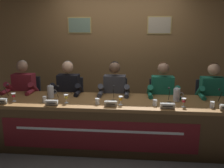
{
  "coord_description": "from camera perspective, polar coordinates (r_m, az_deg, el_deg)",
  "views": [
    {
      "loc": [
        0.34,
        -3.6,
        1.82
      ],
      "look_at": [
        0.0,
        0.0,
        0.98
      ],
      "focal_mm": 40.44,
      "sensor_mm": 36.0,
      "label": 1
    }
  ],
  "objects": [
    {
      "name": "ground_plane",
      "position": [
        4.05,
        0.0,
        -13.58
      ],
      "size": [
        12.0,
        12.0,
        0.0
      ],
      "primitive_type": "plane",
      "color": "#4C4742"
    },
    {
      "name": "chair_right",
      "position": [
        4.45,
        10.96,
        -5.07
      ],
      "size": [
        0.44,
        0.44,
        0.92
      ],
      "color": "black",
      "rests_on": "ground_plane"
    },
    {
      "name": "microphone_center",
      "position": [
        3.74,
        0.32,
        -2.7
      ],
      "size": [
        0.06,
        0.17,
        0.22
      ],
      "color": "black",
      "rests_on": "conference_table"
    },
    {
      "name": "juice_glass_center",
      "position": [
        3.55,
        1.98,
        -3.38
      ],
      "size": [
        0.06,
        0.06,
        0.12
      ],
      "color": "white",
      "rests_on": "conference_table"
    },
    {
      "name": "panelist_far_left",
      "position": [
        4.57,
        -19.62,
        -1.48
      ],
      "size": [
        0.51,
        0.48,
        1.25
      ],
      "color": "black",
      "rests_on": "ground_plane"
    },
    {
      "name": "juice_glass_right",
      "position": [
        3.59,
        15.93,
        -3.69
      ],
      "size": [
        0.06,
        0.06,
        0.12
      ],
      "color": "white",
      "rests_on": "conference_table"
    },
    {
      "name": "chair_far_left",
      "position": [
        4.82,
        -18.38,
        -4.08
      ],
      "size": [
        0.44,
        0.44,
        0.92
      ],
      "color": "black",
      "rests_on": "ground_plane"
    },
    {
      "name": "panelist_center",
      "position": [
        4.17,
        0.51,
        -2.09
      ],
      "size": [
        0.51,
        0.48,
        1.25
      ],
      "color": "black",
      "rests_on": "ground_plane"
    },
    {
      "name": "water_pitcher_left_side",
      "position": [
        3.99,
        -13.7,
        -1.74
      ],
      "size": [
        0.15,
        0.1,
        0.21
      ],
      "color": "silver",
      "rests_on": "conference_table"
    },
    {
      "name": "water_pitcher_right_side",
      "position": [
        3.84,
        14.45,
        -2.36
      ],
      "size": [
        0.15,
        0.1,
        0.21
      ],
      "color": "silver",
      "rests_on": "conference_table"
    },
    {
      "name": "water_cup_center",
      "position": [
        3.59,
        -3.34,
        -3.98
      ],
      "size": [
        0.06,
        0.06,
        0.08
      ],
      "color": "silver",
      "rests_on": "conference_table"
    },
    {
      "name": "nameplate_left",
      "position": [
        3.63,
        -13.54,
        -4.15
      ],
      "size": [
        0.18,
        0.06,
        0.08
      ],
      "color": "white",
      "rests_on": "conference_table"
    },
    {
      "name": "water_cup_far_right",
      "position": [
        3.7,
        21.72,
        -4.42
      ],
      "size": [
        0.06,
        0.06,
        0.08
      ],
      "color": "silver",
      "rests_on": "conference_table"
    },
    {
      "name": "water_cup_left",
      "position": [
        3.82,
        -15.01,
        -3.4
      ],
      "size": [
        0.06,
        0.06,
        0.08
      ],
      "color": "silver",
      "rests_on": "conference_table"
    },
    {
      "name": "chair_left",
      "position": [
        4.56,
        -9.23,
        -4.52
      ],
      "size": [
        0.44,
        0.44,
        0.92
      ],
      "color": "black",
      "rests_on": "ground_plane"
    },
    {
      "name": "microphone_far_left",
      "position": [
        4.17,
        -22.91,
        -2.08
      ],
      "size": [
        0.06,
        0.17,
        0.22
      ],
      "color": "black",
      "rests_on": "conference_table"
    },
    {
      "name": "wall_back_panelled",
      "position": [
        5.16,
        1.58,
        7.36
      ],
      "size": [
        5.45,
        0.14,
        2.6
      ],
      "color": "brown",
      "rests_on": "ground_plane"
    },
    {
      "name": "panelist_right",
      "position": [
        4.18,
        11.38,
        -2.31
      ],
      "size": [
        0.51,
        0.48,
        1.25
      ],
      "color": "black",
      "rests_on": "ground_plane"
    },
    {
      "name": "nameplate_far_left",
      "position": [
        3.94,
        -23.74,
        -3.54
      ],
      "size": [
        0.16,
        0.06,
        0.08
      ],
      "color": "white",
      "rests_on": "conference_table"
    },
    {
      "name": "microphone_right",
      "position": [
        3.73,
        12.81,
        -3.06
      ],
      "size": [
        0.06,
        0.17,
        0.22
      ],
      "color": "black",
      "rests_on": "conference_table"
    },
    {
      "name": "nameplate_center",
      "position": [
        3.49,
        -0.32,
        -4.48
      ],
      "size": [
        0.18,
        0.06,
        0.08
      ],
      "color": "white",
      "rests_on": "conference_table"
    },
    {
      "name": "water_cup_right",
      "position": [
        3.58,
        9.68,
        -4.23
      ],
      "size": [
        0.06,
        0.06,
        0.08
      ],
      "color": "silver",
      "rests_on": "conference_table"
    },
    {
      "name": "panelist_far_right",
      "position": [
        4.33,
        21.82,
        -2.45
      ],
      "size": [
        0.51,
        0.48,
        1.25
      ],
      "color": "black",
      "rests_on": "ground_plane"
    },
    {
      "name": "microphone_far_right",
      "position": [
        3.87,
        23.29,
        -3.26
      ],
      "size": [
        0.06,
        0.17,
        0.22
      ],
      "color": "black",
      "rests_on": "conference_table"
    },
    {
      "name": "microphone_left",
      "position": [
        3.84,
        -12.44,
        -2.6
      ],
      "size": [
        0.06,
        0.17,
        0.22
      ],
      "color": "black",
      "rests_on": "conference_table"
    },
    {
      "name": "conference_table",
      "position": [
        3.74,
        -0.24,
        -7.38
      ],
      "size": [
        4.25,
        0.84,
        0.73
      ],
      "color": "brown",
      "rests_on": "ground_plane"
    },
    {
      "name": "chair_far_right",
      "position": [
        4.59,
        20.84,
        -5.11
      ],
      "size": [
        0.44,
        0.44,
        0.92
      ],
      "color": "black",
      "rests_on": "ground_plane"
    },
    {
      "name": "juice_glass_left",
      "position": [
        3.69,
        -10.33,
        -2.94
      ],
      "size": [
        0.06,
        0.06,
        0.12
      ],
      "color": "white",
      "rests_on": "conference_table"
    },
    {
      "name": "chair_center",
      "position": [
        4.44,
        0.72,
        -4.86
      ],
      "size": [
        0.44,
        0.44,
        0.92
      ],
      "color": "black",
      "rests_on": "ground_plane"
    },
    {
      "name": "juice_glass_far_left",
      "position": [
        3.98,
        -21.37,
        -2.47
      ],
      "size": [
        0.06,
        0.06,
        0.12
      ],
      "color": "white",
      "rests_on": "conference_table"
    },
    {
      "name": "nameplate_right",
      "position": [
        3.47,
        12.46,
        -4.87
      ],
      "size": [
        0.19,
        0.06,
        0.08
      ],
      "color": "white",
      "rests_on": "conference_table"
    },
    {
      "name": "panelist_left",
      "position": [
        4.3,
        -10.03,
        -1.8
      ],
      "size": [
        0.51,
        0.48,
        1.25
      ],
      "color": "black",
      "rests_on": "ground_plane"
    }
  ]
}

